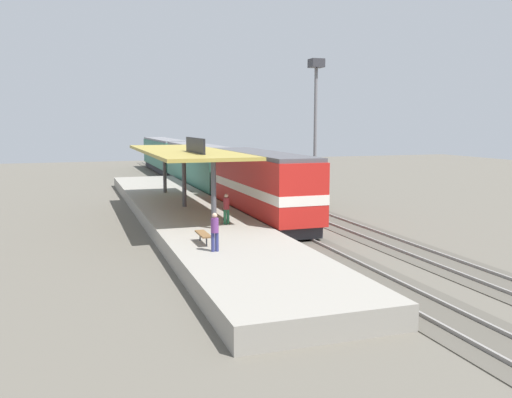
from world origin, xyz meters
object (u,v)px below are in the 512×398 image
(light_mast, at_px, (316,100))
(person_walking, at_px, (226,207))
(passenger_carriage_front, at_px, (199,166))
(freight_car, at_px, (279,178))
(locomotive, at_px, (260,185))
(person_waiting, at_px, (215,230))
(platform_bench, at_px, (203,234))
(passenger_carriage_rear, at_px, (165,155))

(light_mast, distance_m, person_walking, 18.73)
(passenger_carriage_front, distance_m, freight_car, 10.57)
(locomotive, xyz_separation_m, person_waiting, (-5.87, -10.90, -0.56))
(light_mast, height_order, person_waiting, light_mast)
(locomotive, bearing_deg, person_walking, -127.15)
(freight_car, distance_m, person_waiting, 22.04)
(platform_bench, height_order, person_walking, person_walking)
(person_waiting, bearing_deg, passenger_carriage_rear, 83.26)
(passenger_carriage_rear, height_order, person_waiting, passenger_carriage_rear)
(person_waiting, bearing_deg, platform_bench, 94.37)
(freight_car, bearing_deg, locomotive, -118.46)
(person_walking, bearing_deg, person_waiting, -110.04)
(passenger_carriage_rear, relative_size, freight_car, 1.67)
(locomotive, height_order, passenger_carriage_front, locomotive)
(platform_bench, relative_size, person_walking, 0.99)
(freight_car, height_order, person_walking, freight_car)
(passenger_carriage_rear, relative_size, light_mast, 1.71)
(person_walking, bearing_deg, platform_bench, -118.06)
(locomotive, distance_m, passenger_carriage_rear, 38.80)
(platform_bench, xyz_separation_m, passenger_carriage_rear, (6.00, 48.02, 0.97))
(freight_car, height_order, person_waiting, freight_car)
(passenger_carriage_rear, distance_m, person_waiting, 50.05)
(platform_bench, distance_m, person_waiting, 1.76)
(light_mast, bearing_deg, passenger_carriage_front, 129.29)
(freight_car, bearing_deg, person_waiting, -118.37)
(platform_bench, distance_m, locomotive, 11.05)
(passenger_carriage_rear, height_order, person_walking, passenger_carriage_rear)
(passenger_carriage_rear, xyz_separation_m, light_mast, (7.80, -30.33, 6.08))
(light_mast, bearing_deg, platform_bench, -127.96)
(passenger_carriage_front, xyz_separation_m, freight_car, (4.60, -9.51, -0.34))
(passenger_carriage_front, distance_m, person_waiting, 29.50)
(platform_bench, bearing_deg, locomotive, 56.95)
(light_mast, bearing_deg, locomotive, -132.66)
(platform_bench, distance_m, person_walking, 5.01)
(light_mast, height_order, person_walking, light_mast)
(locomotive, height_order, light_mast, light_mast)
(person_walking, bearing_deg, light_mast, 49.24)
(person_waiting, distance_m, person_walking, 6.47)
(freight_car, distance_m, person_walking, 15.66)
(locomotive, distance_m, person_waiting, 12.40)
(platform_bench, xyz_separation_m, passenger_carriage_front, (6.00, 27.22, 0.97))
(light_mast, bearing_deg, passenger_carriage_rear, 104.42)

